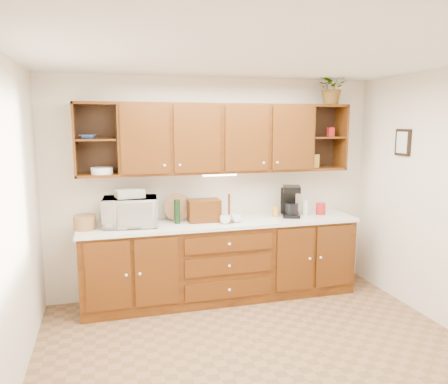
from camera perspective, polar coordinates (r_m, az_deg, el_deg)
floor at (r=4.14m, az=5.33°, el=-21.00°), size 4.00×4.00×0.00m
ceiling at (r=3.62m, az=5.95°, el=17.39°), size 4.00×4.00×0.00m
back_wall at (r=5.31m, az=-1.15°, el=0.70°), size 4.00×0.00×4.00m
left_wall at (r=3.50m, az=-26.71°, el=-4.65°), size 0.00×3.50×3.50m
base_cabinets at (r=5.22m, az=-0.30°, el=-9.03°), size 3.20×0.60×0.90m
countertop at (r=5.09m, az=-0.28°, el=-4.03°), size 3.24×0.64×0.04m
upper_cabinets at (r=5.11m, az=-0.62°, el=7.05°), size 3.20×0.33×0.80m
undercabinet_light at (r=5.08m, az=-0.56°, el=2.26°), size 0.40×0.05×0.02m
framed_picture at (r=5.37m, az=22.34°, el=6.01°), size 0.03×0.24×0.30m
wicker_basket at (r=4.91m, az=-17.72°, el=-3.79°), size 0.30×0.30×0.15m
microwave at (r=4.91m, az=-12.14°, el=-2.54°), size 0.62×0.45×0.32m
towel_stack at (r=4.88m, az=-12.22°, el=-0.17°), size 0.33×0.26×0.09m
wine_bottle at (r=4.96m, az=-6.15°, el=-2.57°), size 0.09×0.09×0.27m
woven_tray at (r=5.14m, az=-6.05°, el=-3.62°), size 0.33×0.10×0.32m
bread_box at (r=5.04m, az=-2.63°, el=-2.43°), size 0.37×0.24×0.26m
mug_tree at (r=5.01m, az=0.66°, el=-3.40°), size 0.30×0.30×0.33m
canister_red at (r=5.57m, az=12.51°, el=-2.15°), size 0.16×0.16×0.14m
canister_white at (r=5.47m, az=10.54°, el=-2.02°), size 0.10×0.10×0.19m
canister_yellow at (r=5.35m, az=6.77°, el=-2.56°), size 0.12×0.12×0.12m
coffee_maker at (r=5.37m, az=8.68°, el=-1.26°), size 0.28×0.32×0.38m
bowl_stack at (r=4.91m, az=-17.39°, el=6.89°), size 0.21×0.21×0.04m
plate_stack at (r=4.93m, az=-15.65°, el=2.70°), size 0.30×0.30×0.07m
pantry_box_yellow at (r=5.55m, az=11.82°, el=3.99°), size 0.11×0.09×0.16m
pantry_box_red at (r=5.64m, az=13.76°, el=7.62°), size 0.08×0.07×0.11m
potted_plant at (r=5.59m, az=13.99°, el=13.12°), size 0.41×0.37×0.41m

